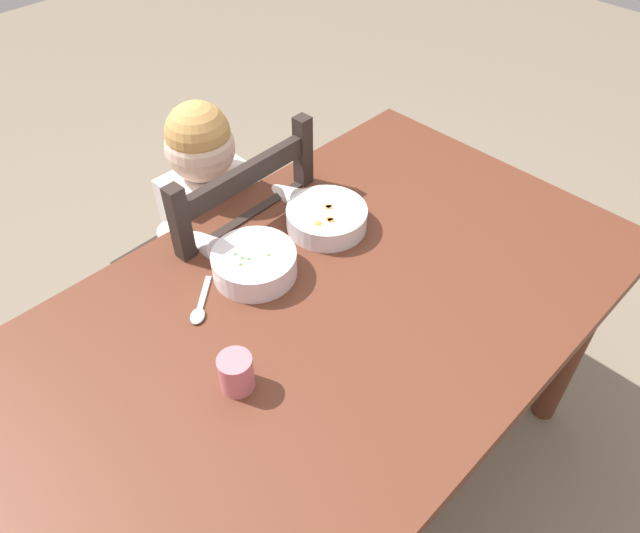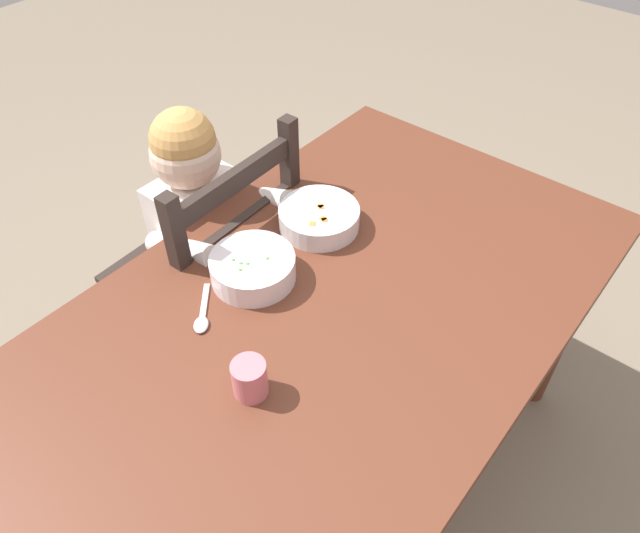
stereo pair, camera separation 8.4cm
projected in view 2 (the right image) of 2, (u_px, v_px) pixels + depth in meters
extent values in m
plane|color=#80715E|center=(327.00, 469.00, 1.75)|extent=(8.00, 8.00, 0.00)
cube|color=brown|center=(329.00, 310.00, 1.25)|extent=(1.41, 0.85, 0.04)
cylinder|color=brown|center=(561.00, 324.00, 1.70)|extent=(0.07, 0.07, 0.69)
cylinder|color=brown|center=(26.00, 509.00, 1.32)|extent=(0.07, 0.07, 0.69)
cylinder|color=brown|center=(364.00, 224.00, 2.01)|extent=(0.07, 0.07, 0.69)
cube|color=#2D231F|center=(201.00, 270.00, 1.71)|extent=(0.43, 0.43, 0.02)
cube|color=#2D231F|center=(211.00, 263.00, 2.06)|extent=(0.04, 0.04, 0.43)
cube|color=#2D231F|center=(124.00, 330.00, 1.85)|extent=(0.04, 0.04, 0.43)
cube|color=#2D231F|center=(296.00, 313.00, 1.89)|extent=(0.04, 0.04, 0.43)
cube|color=#2D231F|center=(211.00, 393.00, 1.68)|extent=(0.04, 0.04, 0.43)
cube|color=#2D231F|center=(291.00, 196.00, 1.57)|extent=(0.04, 0.04, 0.46)
cube|color=#2D231F|center=(184.00, 277.00, 1.35)|extent=(0.04, 0.04, 0.46)
cube|color=#2D231F|center=(235.00, 180.00, 1.35)|extent=(0.36, 0.04, 0.05)
cube|color=#2D231F|center=(241.00, 227.00, 1.44)|extent=(0.36, 0.04, 0.05)
cube|color=white|center=(200.00, 230.00, 1.58)|extent=(0.22, 0.14, 0.32)
sphere|color=beige|center=(185.00, 154.00, 1.41)|extent=(0.17, 0.17, 0.17)
sphere|color=tan|center=(183.00, 140.00, 1.39)|extent=(0.16, 0.16, 0.16)
cylinder|color=#3F4C72|center=(232.00, 355.00, 1.76)|extent=(0.07, 0.07, 0.45)
cylinder|color=#3F4C72|center=(257.00, 332.00, 1.83)|extent=(0.07, 0.07, 0.45)
cylinder|color=white|center=(182.00, 249.00, 1.41)|extent=(0.06, 0.24, 0.13)
cylinder|color=white|center=(258.00, 197.00, 1.55)|extent=(0.06, 0.24, 0.13)
cylinder|color=white|center=(253.00, 268.00, 1.27)|extent=(0.18, 0.18, 0.06)
cylinder|color=white|center=(254.00, 276.00, 1.29)|extent=(0.08, 0.08, 0.01)
cylinder|color=#53973C|center=(253.00, 265.00, 1.27)|extent=(0.15, 0.15, 0.03)
sphere|color=#5B8F41|center=(248.00, 265.00, 1.24)|extent=(0.01, 0.01, 0.01)
sphere|color=#55923C|center=(268.00, 260.00, 1.25)|extent=(0.01, 0.01, 0.01)
sphere|color=#519647|center=(241.00, 265.00, 1.24)|extent=(0.01, 0.01, 0.01)
sphere|color=#578C3A|center=(234.00, 261.00, 1.25)|extent=(0.01, 0.01, 0.01)
sphere|color=#549E3D|center=(240.00, 271.00, 1.23)|extent=(0.01, 0.01, 0.01)
cylinder|color=white|center=(319.00, 218.00, 1.40)|extent=(0.19, 0.19, 0.05)
cylinder|color=white|center=(319.00, 225.00, 1.41)|extent=(0.09, 0.09, 0.01)
cylinder|color=orange|center=(319.00, 215.00, 1.39)|extent=(0.16, 0.16, 0.03)
cube|color=orange|center=(323.00, 220.00, 1.36)|extent=(0.02, 0.02, 0.01)
cube|color=orange|center=(320.00, 207.00, 1.39)|extent=(0.01, 0.01, 0.01)
cube|color=orange|center=(321.00, 208.00, 1.39)|extent=(0.02, 0.02, 0.01)
cube|color=orange|center=(325.00, 221.00, 1.36)|extent=(0.02, 0.02, 0.01)
cube|color=orange|center=(313.00, 225.00, 1.35)|extent=(0.02, 0.02, 0.01)
cube|color=silver|center=(205.00, 301.00, 1.24)|extent=(0.08, 0.07, 0.00)
ellipsoid|color=silver|center=(201.00, 325.00, 1.19)|extent=(0.05, 0.05, 0.01)
cylinder|color=#D9727E|center=(250.00, 379.00, 1.06)|extent=(0.06, 0.06, 0.08)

